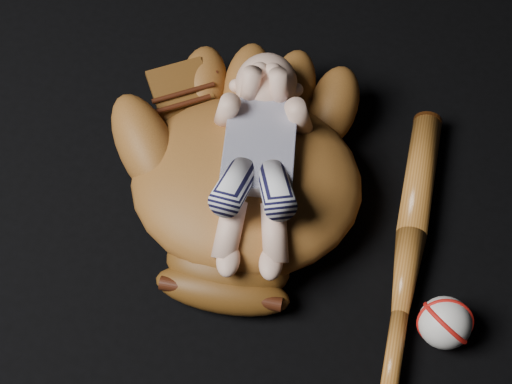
# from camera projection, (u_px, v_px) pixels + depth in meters

# --- Properties ---
(baseball_glove) EXTENTS (0.46, 0.52, 0.15)m
(baseball_glove) POSITION_uv_depth(u_px,v_px,m) (246.00, 175.00, 1.12)
(baseball_glove) COLOR brown
(baseball_glove) RESTS_ON ground
(newborn_baby) EXTENTS (0.23, 0.37, 0.14)m
(newborn_baby) POSITION_uv_depth(u_px,v_px,m) (258.00, 161.00, 1.07)
(newborn_baby) COLOR #E2AE91
(newborn_baby) RESTS_ON baseball_glove
(baseball_bat) EXTENTS (0.08, 0.48, 0.04)m
(baseball_bat) POSITION_uv_depth(u_px,v_px,m) (409.00, 251.00, 1.11)
(baseball_bat) COLOR #AC6121
(baseball_bat) RESTS_ON ground
(baseball) EXTENTS (0.09, 0.09, 0.07)m
(baseball) POSITION_uv_depth(u_px,v_px,m) (445.00, 323.00, 1.03)
(baseball) COLOR white
(baseball) RESTS_ON ground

